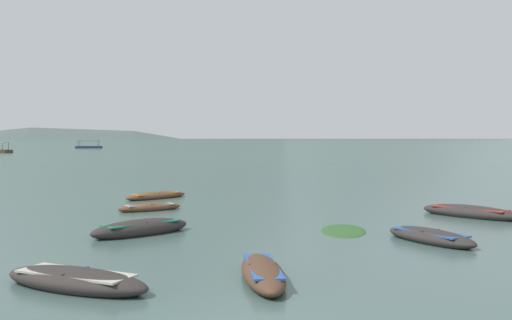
% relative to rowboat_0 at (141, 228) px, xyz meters
% --- Properties ---
extents(ground_plane, '(6000.00, 6000.00, 0.00)m').
position_rel_rowboat_0_xyz_m(ground_plane, '(4.65, 1488.48, -0.22)').
color(ground_plane, '#425B56').
extents(mountain_1, '(1869.30, 1869.30, 612.44)m').
position_rel_rowboat_0_xyz_m(mountain_1, '(-431.38, 1865.66, 306.00)').
color(mountain_1, '#4C5B56').
rests_on(mountain_1, ground).
extents(mountain_2, '(917.69, 917.69, 289.38)m').
position_rel_rowboat_0_xyz_m(mountain_2, '(136.18, 1487.32, 144.47)').
color(mountain_2, '#4C5B56').
rests_on(mountain_2, ground).
extents(rowboat_0, '(3.69, 3.72, 0.70)m').
position_rel_rowboat_0_xyz_m(rowboat_0, '(0.00, 0.00, 0.00)').
color(rowboat_0, '#2D2826').
rests_on(rowboat_0, ground).
extents(rowboat_1, '(4.18, 4.08, 0.66)m').
position_rel_rowboat_0_xyz_m(rowboat_1, '(13.62, 5.30, -0.01)').
color(rowboat_1, '#2D2826').
rests_on(rowboat_1, ground).
extents(rowboat_2, '(3.16, 2.53, 0.46)m').
position_rel_rowboat_0_xyz_m(rowboat_2, '(-1.27, 6.86, -0.07)').
color(rowboat_2, brown).
rests_on(rowboat_2, ground).
extents(rowboat_3, '(4.30, 2.77, 0.61)m').
position_rel_rowboat_0_xyz_m(rowboat_3, '(0.33, -7.60, -0.03)').
color(rowboat_3, '#2D2826').
rests_on(rowboat_3, ground).
extents(rowboat_4, '(3.08, 3.84, 0.57)m').
position_rel_rowboat_0_xyz_m(rowboat_4, '(10.28, -1.05, -0.04)').
color(rowboat_4, '#2D2826').
rests_on(rowboat_4, ground).
extents(rowboat_5, '(1.62, 4.07, 0.60)m').
position_rel_rowboat_0_xyz_m(rowboat_5, '(4.74, -6.60, -0.03)').
color(rowboat_5, '#4C3323').
rests_on(rowboat_5, ground).
extents(rowboat_7, '(3.53, 3.80, 0.49)m').
position_rel_rowboat_0_xyz_m(rowboat_7, '(-2.16, 12.30, -0.06)').
color(rowboat_7, brown).
rests_on(rowboat_7, ground).
extents(ferry_1, '(7.90, 3.33, 2.54)m').
position_rel_rowboat_0_xyz_m(ferry_1, '(-54.59, 154.14, 0.23)').
color(ferry_1, navy).
rests_on(ferry_1, ground).
extents(weed_patch_2, '(1.96, 3.43, 0.14)m').
position_rel_rowboat_0_xyz_m(weed_patch_2, '(7.55, 1.13, -0.22)').
color(weed_patch_2, '#2D5628').
rests_on(weed_patch_2, ground).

